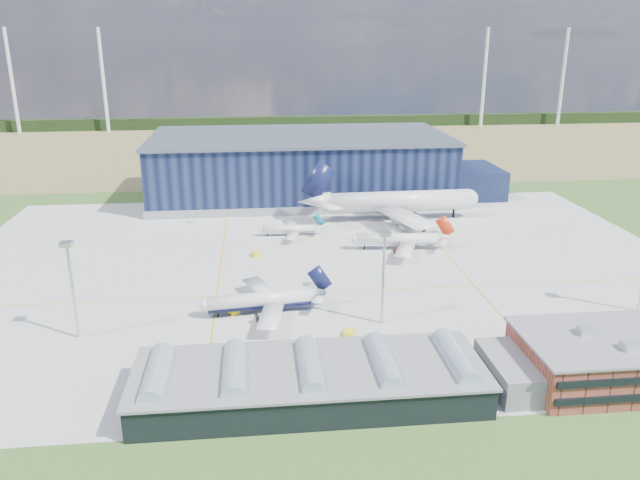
{
  "coord_description": "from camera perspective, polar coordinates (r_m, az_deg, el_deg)",
  "views": [
    {
      "loc": [
        -19.02,
        -162.68,
        65.7
      ],
      "look_at": [
        -0.44,
        10.85,
        7.84
      ],
      "focal_mm": 35.0,
      "sensor_mm": 36.0,
      "label": 1
    }
  ],
  "objects": [
    {
      "name": "glass_concourse",
      "position": [
        120.61,
        0.76,
        -12.6
      ],
      "size": [
        78.0,
        23.0,
        8.6
      ],
      "color": "black",
      "rests_on": "ground"
    },
    {
      "name": "ops_building",
      "position": [
        140.47,
        26.9,
        -9.51
      ],
      "size": [
        46.0,
        23.0,
        10.9
      ],
      "color": "brown",
      "rests_on": "ground"
    },
    {
      "name": "gse_tug_b",
      "position": [
        144.1,
        2.7,
        -8.5
      ],
      "size": [
        3.04,
        3.7,
        1.38
      ],
      "primitive_type": "cube",
      "rotation": [
        0.0,
        0.0,
        -0.33
      ],
      "color": "yellow",
      "rests_on": "ground"
    },
    {
      "name": "gse_cart_b",
      "position": [
        232.02,
        -11.64,
        1.69
      ],
      "size": [
        3.98,
        3.52,
        1.44
      ],
      "primitive_type": "cube",
      "rotation": [
        0.0,
        0.0,
        1.09
      ],
      "color": "silver",
      "rests_on": "ground"
    },
    {
      "name": "car_a",
      "position": [
        133.88,
        4.74,
        -10.8
      ],
      "size": [
        4.08,
        2.94,
        1.29
      ],
      "primitive_type": "imported",
      "rotation": [
        0.0,
        0.0,
        1.99
      ],
      "color": "#99999E",
      "rests_on": "ground"
    },
    {
      "name": "airliner_widebody",
      "position": [
        230.5,
        7.26,
        4.48
      ],
      "size": [
        69.54,
        68.1,
        22.13
      ],
      "primitive_type": null,
      "rotation": [
        0.0,
        0.0,
        0.03
      ],
      "color": "silver",
      "rests_on": "ground"
    },
    {
      "name": "light_mast_center",
      "position": [
        144.82,
        5.84,
        -2.07
      ],
      "size": [
        2.6,
        2.6,
        23.0
      ],
      "color": "silver",
      "rests_on": "ground"
    },
    {
      "name": "treeline",
      "position": [
        467.17,
        -3.79,
        10.71
      ],
      "size": [
        600.0,
        8.0,
        8.0
      ],
      "primitive_type": "cube",
      "color": "black",
      "rests_on": "ground"
    },
    {
      "name": "farmland",
      "position": [
        388.75,
        -3.25,
        8.58
      ],
      "size": [
        600.0,
        220.0,
        0.01
      ],
      "primitive_type": "cube",
      "color": "olive",
      "rests_on": "ground"
    },
    {
      "name": "gse_cart_a",
      "position": [
        206.38,
        4.96,
        -0.09
      ],
      "size": [
        3.18,
        3.73,
        1.37
      ],
      "primitive_type": "cube",
      "rotation": [
        0.0,
        0.0,
        0.41
      ],
      "color": "silver",
      "rests_on": "ground"
    },
    {
      "name": "gse_tug_a",
      "position": [
        156.37,
        -8.02,
        -6.38
      ],
      "size": [
        3.77,
        4.34,
        1.55
      ],
      "primitive_type": "cube",
      "rotation": [
        0.0,
        0.0,
        0.5
      ],
      "color": "yellow",
      "rests_on": "ground"
    },
    {
      "name": "airliner_navy",
      "position": [
        153.74,
        -5.44,
        -4.79
      ],
      "size": [
        37.51,
        36.87,
        11.05
      ],
      "primitive_type": null,
      "rotation": [
        0.0,
        0.0,
        3.26
      ],
      "color": "silver",
      "rests_on": "ground"
    },
    {
      "name": "airliner_regional",
      "position": [
        212.21,
        -2.85,
        1.37
      ],
      "size": [
        23.74,
        23.23,
        7.66
      ],
      "primitive_type": null,
      "rotation": [
        0.0,
        0.0,
        3.13
      ],
      "color": "silver",
      "rests_on": "ground"
    },
    {
      "name": "airstair",
      "position": [
        134.04,
        -12.37,
        -10.66
      ],
      "size": [
        2.74,
        5.47,
        3.36
      ],
      "primitive_type": "cube",
      "rotation": [
        0.0,
        0.0,
        -0.13
      ],
      "color": "silver",
      "rests_on": "ground"
    },
    {
      "name": "car_b",
      "position": [
        132.66,
        0.8,
        -11.09
      ],
      "size": [
        3.37,
        1.94,
        1.05
      ],
      "primitive_type": "imported",
      "rotation": [
        0.0,
        0.0,
        1.85
      ],
      "color": "#99999E",
      "rests_on": "ground"
    },
    {
      "name": "gse_tug_c",
      "position": [
        194.17,
        -5.88,
        -1.31
      ],
      "size": [
        2.97,
        3.72,
        1.41
      ],
      "primitive_type": "cube",
      "rotation": [
        0.0,
        0.0,
        0.34
      ],
      "color": "yellow",
      "rests_on": "ground"
    },
    {
      "name": "light_mast_west",
      "position": [
        147.69,
        -21.84,
        -2.94
      ],
      "size": [
        2.6,
        2.6,
        23.0
      ],
      "color": "silver",
      "rests_on": "ground"
    },
    {
      "name": "airliner_red",
      "position": [
        199.32,
        7.15,
        0.62
      ],
      "size": [
        36.78,
        36.12,
        11.03
      ],
      "primitive_type": null,
      "rotation": [
        0.0,
        0.0,
        3.05
      ],
      "color": "silver",
      "rests_on": "ground"
    },
    {
      "name": "apron",
      "position": [
        185.73,
        0.17,
        -2.36
      ],
      "size": [
        220.0,
        160.0,
        0.08
      ],
      "color": "#B0B0AA",
      "rests_on": "ground"
    },
    {
      "name": "ground",
      "position": [
        176.48,
        0.52,
        -3.52
      ],
      "size": [
        600.0,
        600.0,
        0.0
      ],
      "primitive_type": "plane",
      "color": "#345A21",
      "rests_on": "ground"
    },
    {
      "name": "hangar",
      "position": [
        264.01,
        -1.24,
        6.52
      ],
      "size": [
        145.0,
        62.0,
        26.1
      ],
      "color": "black",
      "rests_on": "ground"
    }
  ]
}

